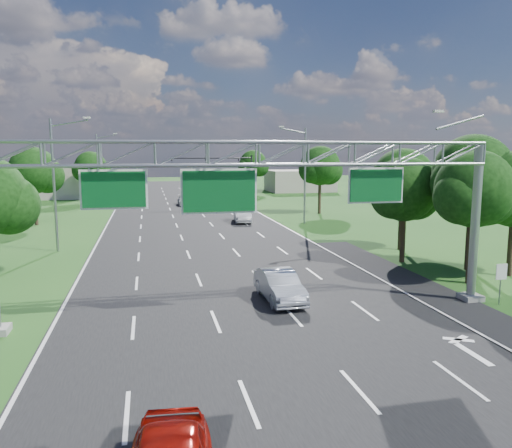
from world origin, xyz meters
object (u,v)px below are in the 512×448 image
object	(u,v)px
sign_gantry	(259,167)
traffic_signal	(229,168)
regulatory_sign	(501,275)
box_truck	(229,190)
silver_sedan	(279,286)

from	to	relation	value
sign_gantry	traffic_signal	bearing A→B (deg)	82.32
sign_gantry	regulatory_sign	bearing A→B (deg)	-4.83
sign_gantry	traffic_signal	world-z (taller)	sign_gantry
sign_gantry	box_truck	bearing A→B (deg)	82.28
box_truck	traffic_signal	bearing A→B (deg)	-97.80
regulatory_sign	box_truck	bearing A→B (deg)	94.65
box_truck	silver_sedan	bearing A→B (deg)	-95.58
traffic_signal	box_truck	distance (m)	4.18
regulatory_sign	traffic_signal	size ratio (longest dim) A/B	0.17
sign_gantry	traffic_signal	size ratio (longest dim) A/B	1.92
sign_gantry	silver_sedan	world-z (taller)	sign_gantry
regulatory_sign	traffic_signal	distance (m)	54.37
sign_gantry	silver_sedan	xyz separation A→B (m)	(1.53, 2.07, -6.11)
silver_sedan	traffic_signal	bearing A→B (deg)	81.95
regulatory_sign	box_truck	size ratio (longest dim) A/B	0.23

